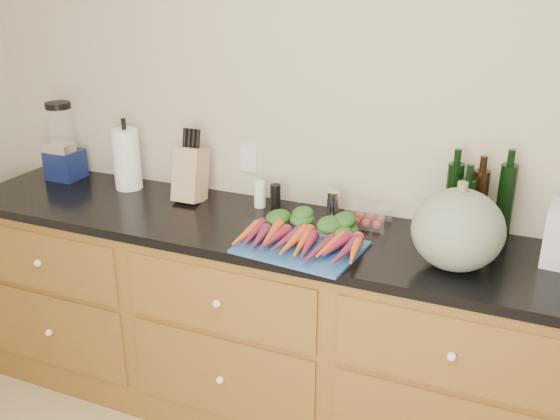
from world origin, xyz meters
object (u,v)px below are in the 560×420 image
at_px(blender_appliance, 63,146).
at_px(tomato_box, 368,216).
at_px(carrots, 304,236).
at_px(paper_towel, 127,159).
at_px(knife_block, 191,174).
at_px(cutting_board, 301,247).
at_px(squash, 458,230).

relative_size(blender_appliance, tomato_box, 2.31).
distance_m(carrots, tomato_box, 0.34).
height_order(paper_towel, knife_block, paper_towel).
height_order(cutting_board, paper_towel, paper_towel).
xyz_separation_m(knife_block, tomato_box, (0.83, 0.03, -0.08)).
distance_m(squash, blender_appliance, 1.98).
xyz_separation_m(carrots, knife_block, (-0.66, 0.26, 0.08)).
height_order(squash, tomato_box, squash).
bearing_deg(cutting_board, carrots, 90.00).
bearing_deg(squash, tomato_box, 146.46).
height_order(cutting_board, blender_appliance, blender_appliance).
height_order(cutting_board, carrots, carrots).
distance_m(squash, tomato_box, 0.48).
xyz_separation_m(squash, paper_towel, (-1.58, 0.25, -0.00)).
bearing_deg(paper_towel, squash, -8.92).
xyz_separation_m(paper_towel, knife_block, (0.36, -0.02, -0.02)).
xyz_separation_m(squash, blender_appliance, (-1.96, 0.25, 0.02)).
height_order(carrots, tomato_box, tomato_box).
relative_size(carrots, paper_towel, 1.70).
distance_m(cutting_board, blender_appliance, 1.44).
relative_size(carrots, blender_appliance, 1.27).
distance_m(cutting_board, paper_towel, 1.08).
xyz_separation_m(cutting_board, carrots, (-0.00, 0.04, 0.03)).
height_order(carrots, knife_block, knife_block).
bearing_deg(squash, cutting_board, -172.72).
relative_size(cutting_board, tomato_box, 2.66).
bearing_deg(cutting_board, paper_towel, 162.56).
relative_size(cutting_board, paper_towel, 1.54).
xyz_separation_m(cutting_board, knife_block, (-0.66, 0.30, 0.12)).
distance_m(paper_towel, knife_block, 0.36).
bearing_deg(knife_block, paper_towel, 176.84).
relative_size(blender_appliance, paper_towel, 1.33).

